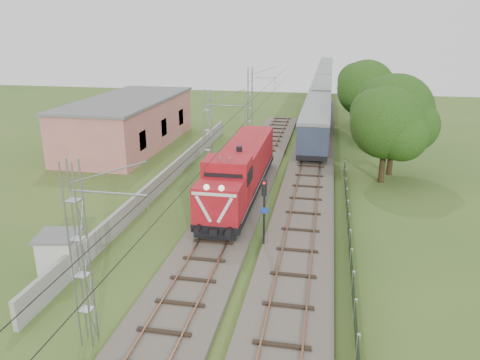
% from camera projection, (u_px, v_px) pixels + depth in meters
% --- Properties ---
extents(ground, '(140.00, 140.00, 0.00)m').
position_uv_depth(ground, '(207.00, 259.00, 26.65)').
color(ground, '#355720').
rests_on(ground, ground).
extents(track_main, '(4.20, 70.00, 0.45)m').
position_uv_depth(track_main, '(232.00, 211.00, 33.11)').
color(track_main, '#6B6054').
rests_on(track_main, ground).
extents(track_side, '(4.20, 80.00, 0.45)m').
position_uv_depth(track_side, '(311.00, 164.00, 44.33)').
color(track_side, '#6B6054').
rests_on(track_side, ground).
extents(catenary, '(3.31, 70.00, 8.00)m').
position_uv_depth(catenary, '(208.00, 140.00, 37.07)').
color(catenary, gray).
rests_on(catenary, ground).
extents(boundary_wall, '(0.25, 40.00, 1.50)m').
position_uv_depth(boundary_wall, '(168.00, 176.00, 38.75)').
color(boundary_wall, '#9E9E99').
rests_on(boundary_wall, ground).
extents(station_building, '(8.40, 20.40, 5.22)m').
position_uv_depth(station_building, '(129.00, 122.00, 50.84)').
color(station_building, tan).
rests_on(station_building, ground).
extents(fence, '(0.12, 32.00, 1.20)m').
position_uv_depth(fence, '(350.00, 239.00, 27.83)').
color(fence, black).
rests_on(fence, ground).
extents(locomotive, '(3.00, 17.11, 4.35)m').
position_uv_depth(locomotive, '(241.00, 170.00, 35.43)').
color(locomotive, black).
rests_on(locomotive, ground).
extents(coach_rake, '(3.05, 90.95, 3.52)m').
position_uv_depth(coach_rake, '(323.00, 83.00, 85.25)').
color(coach_rake, black).
rests_on(coach_rake, ground).
extents(signal_post, '(0.49, 0.38, 4.42)m').
position_uv_depth(signal_post, '(264.00, 201.00, 26.98)').
color(signal_post, black).
rests_on(signal_post, ground).
extents(relay_hut, '(2.51, 2.51, 2.20)m').
position_uv_depth(relay_hut, '(60.00, 253.00, 25.01)').
color(relay_hut, beige).
rests_on(relay_hut, ground).
extents(tree_a, '(6.22, 5.93, 8.06)m').
position_uv_depth(tree_a, '(388.00, 124.00, 38.13)').
color(tree_a, '#3E2F19').
rests_on(tree_a, ground).
extents(tree_b, '(6.84, 6.51, 8.87)m').
position_uv_depth(tree_b, '(396.00, 113.00, 39.99)').
color(tree_b, '#3E2F19').
rests_on(tree_b, ground).
extents(tree_c, '(6.90, 6.58, 8.95)m').
position_uv_depth(tree_c, '(367.00, 89.00, 54.17)').
color(tree_c, '#3E2F19').
rests_on(tree_c, ground).
extents(tree_d, '(5.87, 5.59, 7.61)m').
position_uv_depth(tree_d, '(374.00, 91.00, 59.33)').
color(tree_d, '#3E2F19').
rests_on(tree_d, ground).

